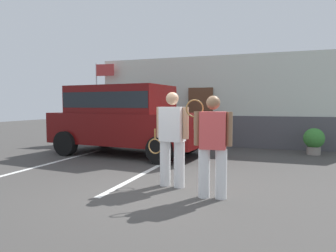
{
  "coord_description": "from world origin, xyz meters",
  "views": [
    {
      "loc": [
        1.93,
        -4.92,
        1.51
      ],
      "look_at": [
        -0.23,
        1.2,
        1.05
      ],
      "focal_mm": 32.99,
      "sensor_mm": 36.0,
      "label": 1
    }
  ],
  "objects_px": {
    "tennis_player_man": "(172,138)",
    "tennis_player_woman": "(212,145)",
    "potted_plant_by_porch": "(314,140)",
    "flag_pole": "(101,88)",
    "parked_suv": "(125,116)"
  },
  "relations": [
    {
      "from": "parked_suv",
      "to": "potted_plant_by_porch",
      "type": "distance_m",
      "value": 5.7
    },
    {
      "from": "tennis_player_man",
      "to": "tennis_player_woman",
      "type": "relative_size",
      "value": 1.05
    },
    {
      "from": "parked_suv",
      "to": "potted_plant_by_porch",
      "type": "bearing_deg",
      "value": 24.06
    },
    {
      "from": "parked_suv",
      "to": "tennis_player_man",
      "type": "relative_size",
      "value": 2.76
    },
    {
      "from": "tennis_player_man",
      "to": "parked_suv",
      "type": "bearing_deg",
      "value": -41.85
    },
    {
      "from": "parked_suv",
      "to": "tennis_player_woman",
      "type": "relative_size",
      "value": 2.89
    },
    {
      "from": "parked_suv",
      "to": "potted_plant_by_porch",
      "type": "height_order",
      "value": "parked_suv"
    },
    {
      "from": "potted_plant_by_porch",
      "to": "tennis_player_woman",
      "type": "bearing_deg",
      "value": -111.2
    },
    {
      "from": "parked_suv",
      "to": "flag_pole",
      "type": "distance_m",
      "value": 3.45
    },
    {
      "from": "parked_suv",
      "to": "tennis_player_woman",
      "type": "bearing_deg",
      "value": -40.21
    },
    {
      "from": "tennis_player_woman",
      "to": "flag_pole",
      "type": "distance_m",
      "value": 8.2
    },
    {
      "from": "flag_pole",
      "to": "tennis_player_woman",
      "type": "bearing_deg",
      "value": -45.96
    },
    {
      "from": "tennis_player_woman",
      "to": "parked_suv",
      "type": "bearing_deg",
      "value": -51.28
    },
    {
      "from": "tennis_player_man",
      "to": "flag_pole",
      "type": "distance_m",
      "value": 7.31
    },
    {
      "from": "tennis_player_woman",
      "to": "flag_pole",
      "type": "bearing_deg",
      "value": -51.45
    }
  ]
}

